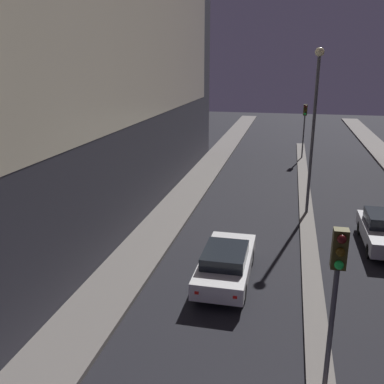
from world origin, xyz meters
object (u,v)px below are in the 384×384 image
object	(u,v)px
street_lamp	(315,112)
car_left_lane	(226,262)
traffic_light_near	(336,280)
car_right_lane	(384,231)
traffic_light_mid	(305,119)

from	to	relation	value
street_lamp	car_left_lane	xyz separation A→B (m)	(-3.24, -8.25, -4.82)
traffic_light_near	car_left_lane	xyz separation A→B (m)	(-3.24, 5.76, -2.71)
traffic_light_near	street_lamp	xyz separation A→B (m)	(0.00, 14.01, 2.11)
traffic_light_near	car_right_lane	distance (m)	11.22
traffic_light_mid	street_lamp	xyz separation A→B (m)	(0.00, -14.24, 2.11)
car_left_lane	street_lamp	bearing A→B (deg)	68.58
traffic_light_near	car_left_lane	size ratio (longest dim) A/B	0.94
street_lamp	car_right_lane	world-z (taller)	street_lamp
traffic_light_mid	car_left_lane	distance (m)	22.88
traffic_light_near	car_right_lane	xyz separation A→B (m)	(3.24, 10.41, -2.68)
street_lamp	traffic_light_near	bearing A→B (deg)	-90.00
car_right_lane	traffic_light_mid	bearing A→B (deg)	100.28
traffic_light_near	street_lamp	bearing A→B (deg)	90.00
traffic_light_near	traffic_light_mid	bearing A→B (deg)	90.00
traffic_light_near	street_lamp	distance (m)	14.17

